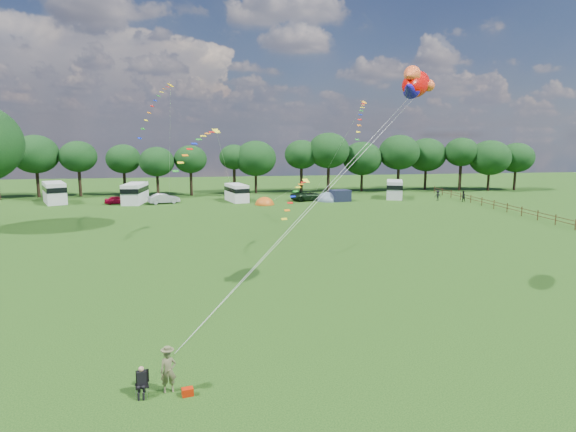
{
  "coord_description": "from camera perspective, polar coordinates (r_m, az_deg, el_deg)",
  "views": [
    {
      "loc": [
        -5.25,
        -26.33,
        9.86
      ],
      "look_at": [
        0.0,
        8.0,
        4.0
      ],
      "focal_mm": 30.0,
      "sensor_mm": 36.0,
      "label": 1
    }
  ],
  "objects": [
    {
      "name": "streamer_kite_b",
      "position": [
        45.89,
        -10.39,
        8.56
      ],
      "size": [
        4.37,
        4.69,
        3.83
      ],
      "rotation": [
        0.0,
        0.0,
        0.54
      ],
      "color": "#FFF726",
      "rests_on": "ground"
    },
    {
      "name": "tree_line",
      "position": [
        82.07,
        -1.31,
        7.12
      ],
      "size": [
        102.98,
        10.98,
        10.27
      ],
      "color": "black",
      "rests_on": "ground"
    },
    {
      "name": "kite_bag",
      "position": [
        19.96,
        -11.82,
        -19.73
      ],
      "size": [
        0.48,
        0.37,
        0.3
      ],
      "primitive_type": "cube",
      "rotation": [
        0.0,
        0.0,
        0.21
      ],
      "color": "#B51D04",
      "rests_on": "ground"
    },
    {
      "name": "campervan_b",
      "position": [
        73.65,
        -17.68,
        2.66
      ],
      "size": [
        3.2,
        6.21,
        2.92
      ],
      "rotation": [
        0.0,
        0.0,
        1.46
      ],
      "color": "silver",
      "rests_on": "ground"
    },
    {
      "name": "camp_chair",
      "position": [
        20.13,
        -16.94,
        -17.87
      ],
      "size": [
        0.57,
        0.58,
        1.2
      ],
      "rotation": [
        0.0,
        0.0,
        0.21
      ],
      "color": "#99999E",
      "rests_on": "ground"
    },
    {
      "name": "streamer_kite_c",
      "position": [
        39.78,
        1.14,
        2.87
      ],
      "size": [
        3.09,
        4.78,
        2.77
      ],
      "rotation": [
        0.0,
        0.0,
        0.38
      ],
      "color": "#FDFF28",
      "rests_on": "ground"
    },
    {
      "name": "campervan_a",
      "position": [
        78.24,
        -25.94,
        2.58
      ],
      "size": [
        4.91,
        6.78,
        3.06
      ],
      "rotation": [
        0.0,
        0.0,
        1.98
      ],
      "color": "silver",
      "rests_on": "ground"
    },
    {
      "name": "car_d",
      "position": [
        73.37,
        2.47,
        2.44
      ],
      "size": [
        5.99,
        3.89,
        1.5
      ],
      "primitive_type": "imported",
      "rotation": [
        0.0,
        0.0,
        1.84
      ],
      "color": "black",
      "rests_on": "ground"
    },
    {
      "name": "campervan_d",
      "position": [
        77.74,
        12.5,
        3.17
      ],
      "size": [
        4.24,
        6.14,
        2.77
      ],
      "rotation": [
        0.0,
        0.0,
        1.21
      ],
      "color": "silver",
      "rests_on": "ground"
    },
    {
      "name": "campervan_c",
      "position": [
        72.66,
        -6.11,
        2.83
      ],
      "size": [
        3.6,
        5.69,
        2.59
      ],
      "rotation": [
        0.0,
        0.0,
        1.85
      ],
      "color": "silver",
      "rests_on": "ground"
    },
    {
      "name": "walker_b",
      "position": [
        76.69,
        17.31,
        2.33
      ],
      "size": [
        1.03,
        0.53,
        1.54
      ],
      "primitive_type": "imported",
      "rotation": [
        0.0,
        0.0,
        3.21
      ],
      "color": "black",
      "rests_on": "ground"
    },
    {
      "name": "car_b",
      "position": [
        72.29,
        -14.5,
        2.01
      ],
      "size": [
        4.42,
        2.77,
        1.46
      ],
      "primitive_type": "imported",
      "rotation": [
        0.0,
        0.0,
        1.89
      ],
      "color": "#A1A3A9",
      "rests_on": "ground"
    },
    {
      "name": "fish_kite",
      "position": [
        29.02,
        14.8,
        14.94
      ],
      "size": [
        3.35,
        4.02,
        2.24
      ],
      "rotation": [
        0.0,
        -0.21,
        0.94
      ],
      "color": "#D80700",
      "rests_on": "ground"
    },
    {
      "name": "streamer_kite_a",
      "position": [
        51.76,
        -15.16,
        12.96
      ],
      "size": [
        3.25,
        5.61,
        5.76
      ],
      "rotation": [
        0.0,
        0.0,
        1.12
      ],
      "color": "#F2BA04",
      "rests_on": "ground"
    },
    {
      "name": "tent_greyblue",
      "position": [
        73.22,
        4.77,
        1.82
      ],
      "size": [
        3.55,
        3.89,
        2.64
      ],
      "color": "slate",
      "rests_on": "ground"
    },
    {
      "name": "fence",
      "position": [
        71.91,
        22.6,
        1.52
      ],
      "size": [
        0.12,
        33.12,
        1.2
      ],
      "color": "#472D19",
      "rests_on": "ground"
    },
    {
      "name": "car_a",
      "position": [
        73.77,
        -19.59,
        1.8
      ],
      "size": [
        3.7,
        1.85,
        1.18
      ],
      "primitive_type": "imported",
      "rotation": [
        0.0,
        0.0,
        1.7
      ],
      "color": "maroon",
      "rests_on": "ground"
    },
    {
      "name": "kite_flyer",
      "position": [
        20.06,
        -14.01,
        -17.4
      ],
      "size": [
        0.69,
        0.52,
        1.7
      ],
      "primitive_type": "imported",
      "rotation": [
        0.0,
        0.0,
        0.19
      ],
      "color": "brown",
      "rests_on": "ground"
    },
    {
      "name": "walker_a",
      "position": [
        76.71,
        20.02,
        2.22
      ],
      "size": [
        0.82,
        0.53,
        1.62
      ],
      "primitive_type": "imported",
      "rotation": [
        0.0,
        0.0,
        3.2
      ],
      "color": "black",
      "rests_on": "ground"
    },
    {
      "name": "ground_plane",
      "position": [
        28.6,
        2.47,
        -10.6
      ],
      "size": [
        180.0,
        180.0,
        0.0
      ],
      "primitive_type": "plane",
      "color": "black",
      "rests_on": "ground"
    },
    {
      "name": "tent_orange",
      "position": [
        69.07,
        -2.79,
        1.37
      ],
      "size": [
        2.78,
        3.05,
        2.18
      ],
      "color": "#BF5312",
      "rests_on": "ground"
    },
    {
      "name": "awning_navy",
      "position": [
        72.91,
        6.2,
        2.42
      ],
      "size": [
        3.11,
        2.71,
        1.7
      ],
      "primitive_type": "cube",
      "rotation": [
        0.0,
        0.0,
        0.2
      ],
      "color": "#181D33",
      "rests_on": "ground"
    },
    {
      "name": "streamer_kite_d",
      "position": [
        53.05,
        8.7,
        11.92
      ],
      "size": [
        2.6,
        4.93,
        4.25
      ],
      "rotation": [
        0.0,
        0.0,
        0.42
      ],
      "color": "orange",
      "rests_on": "ground"
    }
  ]
}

